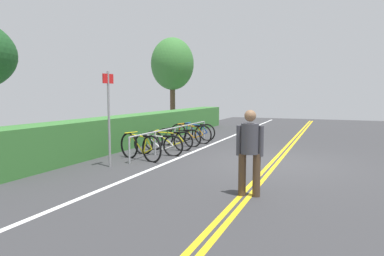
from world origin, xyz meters
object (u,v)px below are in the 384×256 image
(bicycle_2, at_px, (168,141))
(bike_rack, at_px, (175,132))
(bicycle_0, at_px, (140,147))
(pedestrian, at_px, (250,147))
(tree_mid, at_px, (172,64))
(bicycle_4, at_px, (191,134))
(bicycle_1, at_px, (158,145))
(bicycle_3, at_px, (179,137))
(bicycle_5, at_px, (196,132))
(sign_post_near, at_px, (109,110))

(bicycle_2, bearing_deg, bike_rack, -1.11)
(bicycle_0, xyz_separation_m, pedestrian, (-2.25, -3.65, 0.53))
(tree_mid, bearing_deg, bicycle_4, -148.36)
(bike_rack, height_order, bicycle_4, bike_rack)
(bicycle_1, height_order, bicycle_4, bicycle_4)
(bike_rack, distance_m, bicycle_4, 1.43)
(bicycle_3, height_order, bicycle_5, bicycle_5)
(bicycle_0, height_order, bicycle_3, bicycle_0)
(bicycle_2, distance_m, bicycle_4, 1.90)
(sign_post_near, bearing_deg, bicycle_4, -2.63)
(bicycle_0, bearing_deg, pedestrian, -121.62)
(bicycle_4, bearing_deg, bicycle_0, -179.86)
(bicycle_4, xyz_separation_m, pedestrian, (-5.96, -3.66, 0.54))
(bicycle_2, xyz_separation_m, pedestrian, (-4.06, -3.66, 0.58))
(bicycle_1, bearing_deg, bicycle_5, 3.37)
(pedestrian, bearing_deg, sign_post_near, 73.63)
(bike_rack, relative_size, bicycle_4, 3.17)
(bicycle_0, bearing_deg, bicycle_4, 0.14)
(bicycle_1, bearing_deg, pedestrian, -131.46)
(bike_rack, distance_m, bicycle_0, 2.30)
(bicycle_2, bearing_deg, pedestrian, -137.98)
(sign_post_near, bearing_deg, pedestrian, -106.37)
(sign_post_near, bearing_deg, tree_mid, 17.12)
(bicycle_0, distance_m, sign_post_near, 1.56)
(bicycle_5, bearing_deg, tree_mid, 35.35)
(bicycle_0, xyz_separation_m, bicycle_5, (4.59, 0.12, -0.04))
(bicycle_2, distance_m, bicycle_3, 0.96)
(bicycle_1, distance_m, pedestrian, 4.77)
(bicycle_0, xyz_separation_m, bicycle_3, (2.77, 0.07, -0.06))
(bicycle_4, height_order, sign_post_near, sign_post_near)
(bike_rack, distance_m, bicycle_5, 2.31)
(bicycle_0, xyz_separation_m, bicycle_4, (3.71, 0.01, -0.02))
(bicycle_3, bearing_deg, bicycle_4, -3.97)
(bicycle_4, bearing_deg, bicycle_3, 176.03)
(bicycle_0, bearing_deg, bicycle_5, 1.46)
(bike_rack, bearing_deg, sign_post_near, 176.09)
(bicycle_0, distance_m, tree_mid, 10.35)
(tree_mid, bearing_deg, bicycle_1, -157.16)
(bike_rack, xyz_separation_m, bicycle_4, (1.42, 0.01, -0.20))
(bicycle_3, xyz_separation_m, bicycle_4, (0.94, -0.07, 0.04))
(bicycle_2, bearing_deg, tree_mid, 24.65)
(pedestrian, bearing_deg, bicycle_3, 36.57)
(bicycle_3, xyz_separation_m, pedestrian, (-5.02, -3.72, 0.58))
(pedestrian, distance_m, sign_post_near, 4.08)
(bike_rack, relative_size, bicycle_2, 3.44)
(bicycle_3, distance_m, sign_post_near, 4.04)
(pedestrian, height_order, sign_post_near, sign_post_near)
(bicycle_5, bearing_deg, bicycle_1, -176.63)
(bike_rack, relative_size, bicycle_3, 3.35)
(bicycle_0, distance_m, pedestrian, 4.32)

